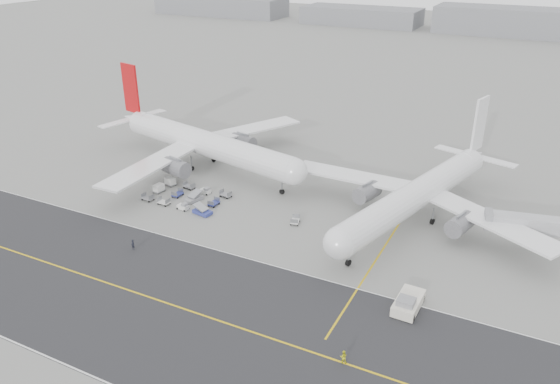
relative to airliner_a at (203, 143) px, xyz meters
The scene contains 11 objects.
ground 33.76m from the airliner_a, 57.35° to the right, with size 700.00×700.00×0.00m, color gray.
taxiway 51.72m from the airliner_a, 63.46° to the right, with size 220.00×59.00×0.03m.
horizon_buildings 236.98m from the airliner_a, 78.32° to the left, with size 520.00×28.00×28.00m, color gray, non-canonical shape.
airliner_a is the anchor object (origin of this frame).
airliner_b 50.42m from the airliner_a, ahead, with size 51.85×52.97×18.72m.
pushback_tug 64.41m from the airliner_a, 29.46° to the right, with size 3.46×8.90×2.54m.
jet_bridge 70.44m from the airliner_a, ahead, with size 16.39×6.24×6.11m.
gse_cluster 18.25m from the airliner_a, 68.55° to the right, with size 20.57×15.63×1.83m, color gray, non-canonical shape.
stray_dolly 34.88m from the airliner_a, 27.00° to the right, with size 1.44×2.34×1.44m, color silver, non-canonical shape.
ground_crew_a 38.11m from the airliner_a, 74.50° to the right, with size 0.70×0.46×1.92m, color black.
ground_crew_b 69.24m from the airliner_a, 41.70° to the right, with size 0.89×0.70×1.84m, color #C8CB17.
Camera 1 is at (50.21, -68.44, 48.12)m, focal length 35.00 mm.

